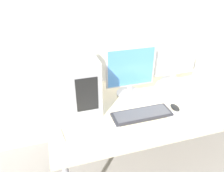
{
  "coord_description": "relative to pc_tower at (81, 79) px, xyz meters",
  "views": [
    {
      "loc": [
        -1.01,
        -0.91,
        1.7
      ],
      "look_at": [
        -0.59,
        0.47,
        0.91
      ],
      "focal_mm": 35.0,
      "sensor_mm": 36.0,
      "label": 1
    }
  ],
  "objects": [
    {
      "name": "wall_back",
      "position": [
        0.8,
        0.44,
        0.42
      ],
      "size": [
        8.0,
        0.07,
        2.7
      ],
      "color": "silver",
      "rests_on": "ground_plane"
    },
    {
      "name": "desk",
      "position": [
        0.8,
        -0.15,
        -0.25
      ],
      "size": [
        2.19,
        0.94,
        0.71
      ],
      "color": "beige",
      "rests_on": "ground_plane"
    },
    {
      "name": "pc_tower",
      "position": [
        0.0,
        0.0,
        0.0
      ],
      "size": [
        0.22,
        0.5,
        0.43
      ],
      "color": "#9E9EA3",
      "rests_on": "desk"
    },
    {
      "name": "monitor_main",
      "position": [
        0.42,
        0.01,
        0.0
      ],
      "size": [
        0.42,
        0.22,
        0.43
      ],
      "color": "#B7B7BC",
      "rests_on": "desk"
    },
    {
      "name": "monitor_right_near",
      "position": [
        0.9,
        0.1,
        -0.0
      ],
      "size": [
        0.4,
        0.22,
        0.42
      ],
      "color": "#B7B7BC",
      "rests_on": "desk"
    },
    {
      "name": "keyboard",
      "position": [
        0.39,
        -0.32,
        -0.2
      ],
      "size": [
        0.45,
        0.16,
        0.02
      ],
      "color": "#28282D",
      "rests_on": "desk"
    },
    {
      "name": "mouse",
      "position": [
        0.68,
        -0.31,
        -0.2
      ],
      "size": [
        0.06,
        0.1,
        0.03
      ],
      "color": "black",
      "rests_on": "desk"
    },
    {
      "name": "cell_phone",
      "position": [
        -0.23,
        -0.37,
        -0.21
      ],
      "size": [
        0.08,
        0.14,
        0.01
      ],
      "rotation": [
        0.0,
        0.0,
        0.13
      ],
      "color": "#99999E",
      "rests_on": "desk"
    },
    {
      "name": "paper_sheet_left",
      "position": [
        0.68,
        -0.49,
        -0.21
      ],
      "size": [
        0.25,
        0.32,
        0.0
      ],
      "rotation": [
        0.0,
        0.0,
        0.13
      ],
      "color": "white",
      "rests_on": "desk"
    },
    {
      "name": "paper_sheet_front",
      "position": [
        0.09,
        -0.44,
        -0.21
      ],
      "size": [
        0.33,
        0.36,
        0.0
      ],
      "rotation": [
        0.0,
        0.0,
        0.5
      ],
      "color": "white",
      "rests_on": "desk"
    }
  ]
}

